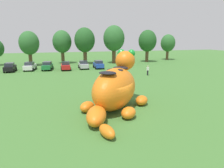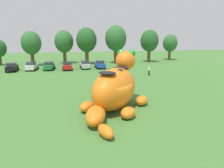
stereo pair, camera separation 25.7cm
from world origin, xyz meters
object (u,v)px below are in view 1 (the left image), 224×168
(giant_inflatable_creature, at_px, (115,88))
(spectator_mid_field, at_px, (120,70))
(car_green, at_px, (47,66))
(car_red, at_px, (66,66))
(car_black, at_px, (10,67))
(car_blue, at_px, (98,64))
(car_white, at_px, (30,66))
(spectator_near_inflatable, at_px, (148,71))
(car_silver, at_px, (83,65))

(giant_inflatable_creature, xyz_separation_m, spectator_mid_field, (5.87, 16.30, -1.08))
(car_green, xyz_separation_m, car_red, (3.57, -0.91, 0.00))
(car_black, bearing_deg, car_green, 1.16)
(car_blue, distance_m, spectator_mid_field, 9.02)
(car_white, bearing_deg, giant_inflatable_creature, -68.69)
(car_white, bearing_deg, spectator_near_inflatable, -29.29)
(giant_inflatable_creature, relative_size, car_black, 2.41)
(car_green, distance_m, car_silver, 7.31)
(car_white, bearing_deg, car_green, -6.36)
(car_green, height_order, spectator_near_inflatable, car_green)
(car_silver, bearing_deg, car_blue, -6.68)
(car_black, distance_m, car_silver, 14.26)
(car_white, xyz_separation_m, spectator_near_inflatable, (20.45, -11.47, -0.01))
(car_red, xyz_separation_m, car_blue, (6.93, 0.33, 0.00))
(car_red, bearing_deg, car_green, 165.73)
(car_red, bearing_deg, car_white, 169.54)
(car_silver, relative_size, car_blue, 1.00)
(giant_inflatable_creature, distance_m, car_white, 27.95)
(car_red, height_order, car_blue, same)
(giant_inflatable_creature, height_order, car_green, giant_inflatable_creature)
(car_black, distance_m, car_red, 10.56)
(car_red, bearing_deg, car_blue, 2.74)
(car_green, bearing_deg, spectator_mid_field, -36.51)
(giant_inflatable_creature, height_order, car_silver, giant_inflatable_creature)
(giant_inflatable_creature, distance_m, car_silver, 25.47)
(car_white, height_order, spectator_mid_field, car_white)
(car_red, bearing_deg, car_silver, 10.72)
(spectator_near_inflatable, bearing_deg, car_black, 155.49)
(spectator_near_inflatable, xyz_separation_m, spectator_mid_field, (-4.43, 1.75, 0.00))
(spectator_mid_field, bearing_deg, car_black, 154.83)
(car_red, distance_m, spectator_near_inflatable, 16.90)
(car_white, distance_m, car_red, 7.09)
(car_red, bearing_deg, spectator_near_inflatable, -37.06)
(car_blue, relative_size, spectator_mid_field, 2.41)
(car_white, xyz_separation_m, car_blue, (13.90, -0.95, 0.00))
(car_white, xyz_separation_m, spectator_mid_field, (16.02, -9.72, -0.01))
(car_black, bearing_deg, car_blue, -1.42)
(car_black, xyz_separation_m, car_silver, (14.26, -0.06, 0.00))
(giant_inflatable_creature, bearing_deg, spectator_near_inflatable, 54.71)
(car_silver, xyz_separation_m, spectator_near_inflatable, (9.75, -10.89, -0.01))
(car_black, height_order, car_silver, same)
(car_red, distance_m, spectator_mid_field, 12.37)
(car_red, distance_m, car_blue, 6.94)
(car_black, relative_size, car_green, 0.96)
(car_black, height_order, car_white, same)
(car_black, relative_size, car_red, 1.00)
(car_black, distance_m, car_blue, 17.47)
(car_blue, bearing_deg, car_black, 178.58)
(car_black, bearing_deg, giant_inflatable_creature, -61.73)
(car_blue, bearing_deg, car_white, 176.07)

